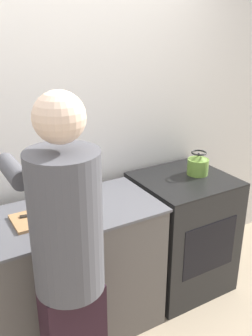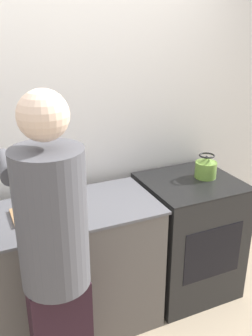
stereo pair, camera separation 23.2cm
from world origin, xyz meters
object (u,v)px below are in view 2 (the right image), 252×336
(person, at_px, (54,256))
(kettle, at_px, (206,168))
(oven, at_px, (187,236))
(cutting_board, at_px, (37,214))
(knife, at_px, (37,210))

(person, distance_m, kettle, 1.41)
(oven, bearing_deg, cutting_board, -178.60)
(oven, bearing_deg, kettle, 5.52)
(oven, distance_m, knife, 1.22)
(oven, xyz_separation_m, kettle, (0.13, 0.01, 0.54))
(cutting_board, height_order, kettle, kettle)
(oven, distance_m, person, 1.38)
(person, height_order, kettle, person)
(cutting_board, xyz_separation_m, knife, (0.01, 0.03, 0.01))
(kettle, bearing_deg, oven, -174.48)
(knife, bearing_deg, oven, 9.43)
(oven, distance_m, cutting_board, 1.22)
(person, bearing_deg, kettle, 23.89)
(person, xyz_separation_m, knife, (0.03, 0.56, -0.03))
(oven, bearing_deg, person, -154.28)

